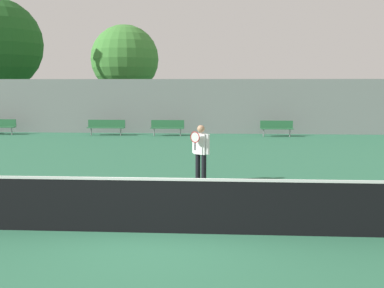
% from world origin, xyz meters
% --- Properties ---
extents(ground_plane, '(100.00, 100.00, 0.00)m').
position_xyz_m(ground_plane, '(0.00, 0.00, 0.00)').
color(ground_plane, '#2D6B4C').
extents(tennis_net, '(10.20, 0.09, 1.07)m').
position_xyz_m(tennis_net, '(0.00, 0.00, 0.54)').
color(tennis_net, '#195128').
rests_on(tennis_net, ground_plane).
extents(tennis_player, '(0.54, 0.52, 1.67)m').
position_xyz_m(tennis_player, '(0.64, 4.31, 0.95)').
color(tennis_player, black).
rests_on(tennis_player, ground_plane).
extents(bench_courtside_near, '(1.79, 0.40, 0.85)m').
position_xyz_m(bench_courtside_near, '(-11.03, 15.96, 0.52)').
color(bench_courtside_near, '#28663D').
rests_on(bench_courtside_near, ground_plane).
extents(bench_courtside_far, '(1.74, 0.40, 0.85)m').
position_xyz_m(bench_courtside_far, '(4.24, 15.96, 0.52)').
color(bench_courtside_far, '#28663D').
rests_on(bench_courtside_far, ground_plane).
extents(bench_adjacent_court, '(1.80, 0.40, 0.85)m').
position_xyz_m(bench_adjacent_court, '(-1.64, 15.96, 0.52)').
color(bench_adjacent_court, '#28663D').
rests_on(bench_adjacent_court, ground_plane).
extents(bench_by_gate, '(2.05, 0.40, 0.85)m').
position_xyz_m(bench_by_gate, '(-5.02, 15.96, 0.52)').
color(bench_by_gate, '#28663D').
rests_on(bench_by_gate, ground_plane).
extents(back_fence, '(28.59, 0.06, 3.07)m').
position_xyz_m(back_fence, '(0.00, 17.16, 1.53)').
color(back_fence, gray).
rests_on(back_fence, ground_plane).
extents(tree_green_broad, '(4.49, 4.49, 6.68)m').
position_xyz_m(tree_green_broad, '(-5.13, 21.80, 4.41)').
color(tree_green_broad, brown).
rests_on(tree_green_broad, ground_plane).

